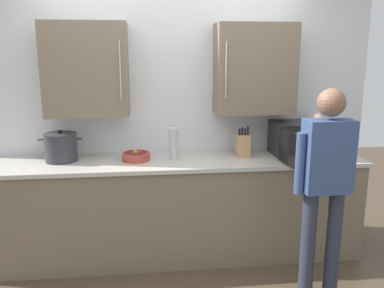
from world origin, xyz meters
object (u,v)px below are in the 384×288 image
object	(u,v)px
microwave_oven	(297,139)
fruit_bowl	(136,156)
stock_pot	(61,147)
person_figure	(325,177)
knife_block	(243,145)
thermos_flask	(174,144)

from	to	relation	value
microwave_oven	fruit_bowl	world-z (taller)	microwave_oven
fruit_bowl	microwave_oven	bearing A→B (deg)	0.56
stock_pot	person_figure	distance (m)	2.21
knife_block	person_figure	bearing A→B (deg)	-63.93
stock_pot	person_figure	bearing A→B (deg)	-22.92
knife_block	thermos_flask	bearing A→B (deg)	-177.48
microwave_oven	stock_pot	xyz separation A→B (m)	(-2.14, 0.03, -0.03)
knife_block	thermos_flask	distance (m)	0.64
fruit_bowl	thermos_flask	bearing A→B (deg)	-0.36
person_figure	thermos_flask	bearing A→B (deg)	142.27
knife_block	stock_pot	world-z (taller)	knife_block
fruit_bowl	stock_pot	bearing A→B (deg)	175.86
thermos_flask	knife_block	bearing A→B (deg)	2.52
fruit_bowl	thermos_flask	distance (m)	0.35
stock_pot	fruit_bowl	bearing A→B (deg)	-4.14
knife_block	stock_pot	xyz separation A→B (m)	(-1.62, 0.02, 0.02)
knife_block	person_figure	world-z (taller)	person_figure
microwave_oven	person_figure	bearing A→B (deg)	-96.99
knife_block	thermos_flask	world-z (taller)	thermos_flask
thermos_flask	person_figure	distance (m)	1.33
knife_block	stock_pot	bearing A→B (deg)	179.25
microwave_oven	knife_block	bearing A→B (deg)	178.71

